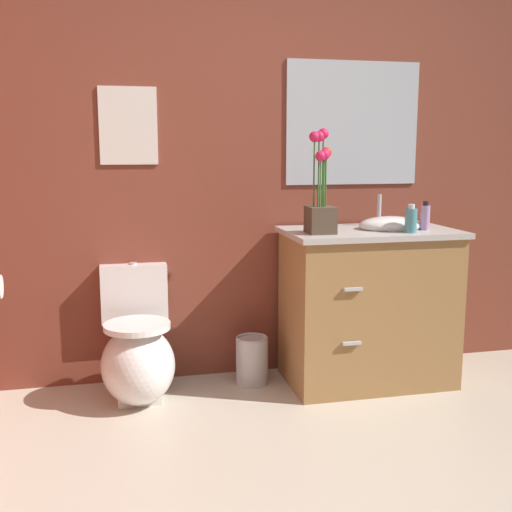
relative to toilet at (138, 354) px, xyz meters
name	(u,v)px	position (x,y,z in m)	size (l,w,h in m)	color
wall_back	(297,158)	(0.95, 0.30, 1.01)	(4.62, 0.05, 2.50)	brown
toilet	(138,354)	(0.00, 0.00, 0.00)	(0.38, 0.59, 0.69)	white
vanity_cabinet	(368,304)	(1.28, -0.03, 0.20)	(0.94, 0.56, 1.05)	#9E7242
flower_vase	(321,199)	(0.96, -0.11, 0.81)	(0.14, 0.14, 0.54)	#4C3D2D
soap_bottle	(411,220)	(1.43, -0.19, 0.69)	(0.06, 0.06, 0.15)	teal
lotion_bottle	(425,217)	(1.56, -0.11, 0.70)	(0.05, 0.05, 0.16)	#B28CBF
trash_bin	(252,360)	(0.63, 0.08, -0.11)	(0.18, 0.18, 0.27)	#B7B7BC
wall_poster	(128,126)	(0.00, 0.27, 1.18)	(0.31, 0.01, 0.41)	silver
wall_mirror	(353,123)	(1.28, 0.27, 1.21)	(0.80, 0.01, 0.70)	#B2BCC6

